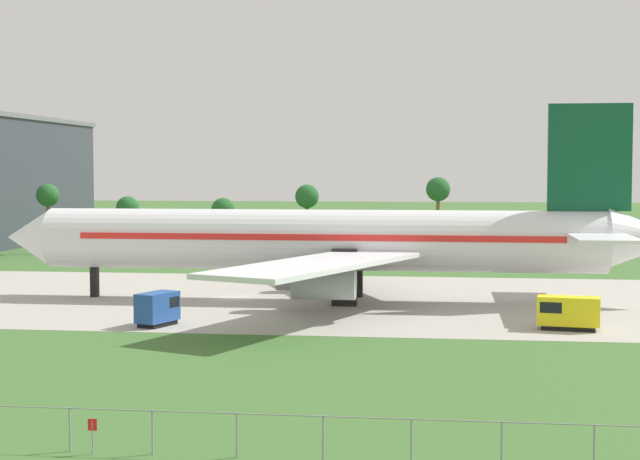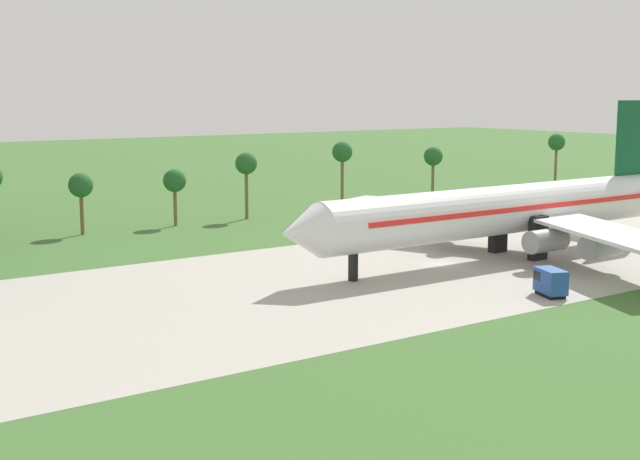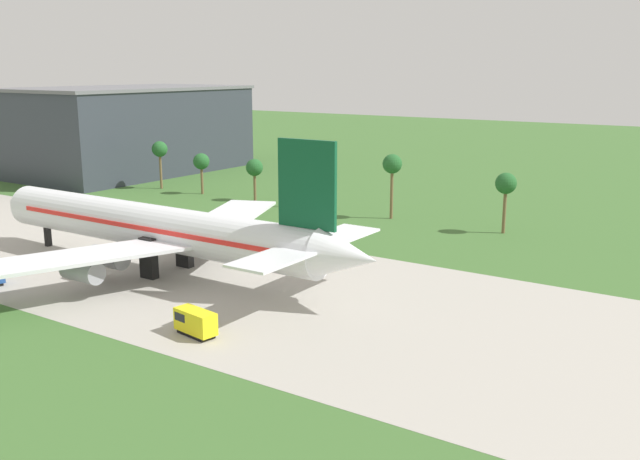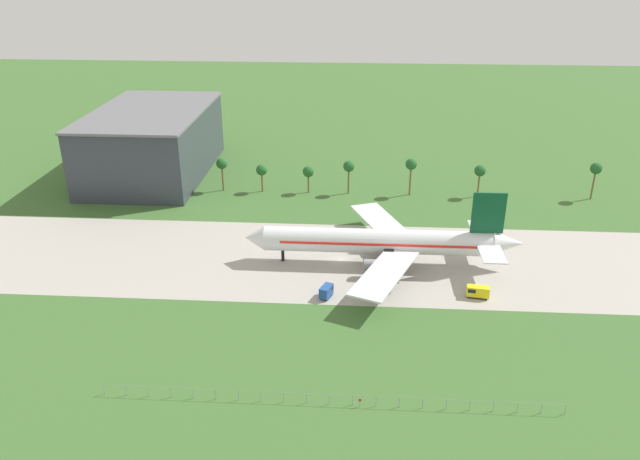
% 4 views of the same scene
% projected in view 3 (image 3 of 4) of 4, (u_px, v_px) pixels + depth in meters
% --- Properties ---
extents(ground_plane, '(600.00, 600.00, 0.00)m').
position_uv_depth(ground_plane, '(117.00, 258.00, 105.67)').
color(ground_plane, '#3D662D').
extents(taxiway_strip, '(320.00, 44.00, 0.02)m').
position_uv_depth(taxiway_strip, '(117.00, 258.00, 105.67)').
color(taxiway_strip, '#A8A399').
rests_on(taxiway_strip, ground_plane).
extents(jet_airliner, '(68.77, 56.01, 19.60)m').
position_uv_depth(jet_airliner, '(160.00, 228.00, 97.59)').
color(jet_airliner, white).
rests_on(jet_airliner, ground_plane).
extents(fuel_truck, '(5.29, 2.77, 2.78)m').
position_uv_depth(fuel_truck, '(195.00, 322.00, 74.96)').
color(fuel_truck, black).
rests_on(fuel_truck, ground_plane).
extents(terminal_building, '(36.72, 61.20, 22.55)m').
position_uv_depth(terminal_building, '(130.00, 130.00, 190.73)').
color(terminal_building, '#333842').
rests_on(terminal_building, ground_plane).
extents(palm_tree_row, '(121.10, 3.60, 12.08)m').
position_uv_depth(palm_tree_row, '(339.00, 168.00, 137.55)').
color(palm_tree_row, brown).
rests_on(palm_tree_row, ground_plane).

